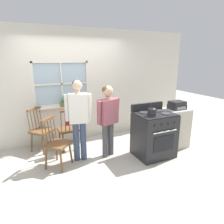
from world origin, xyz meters
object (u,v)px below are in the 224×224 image
at_px(stereo, 177,105).
at_px(kettle, 152,111).
at_px(chair_by_window, 68,130).
at_px(potted_plant, 63,103).
at_px(side_counter, 174,128).
at_px(handbag, 70,118).
at_px(person_teen_center, 108,114).
at_px(stove, 154,134).
at_px(chair_near_wall, 41,131).
at_px(person_elderly_left, 79,114).
at_px(chair_center_cluster, 57,144).

bearing_deg(stereo, kettle, -161.53).
bearing_deg(chair_by_window, potted_plant, -94.26).
relative_size(chair_by_window, side_counter, 1.06).
bearing_deg(handbag, kettle, -35.27).
relative_size(person_teen_center, stereo, 4.38).
height_order(person_teen_center, side_counter, person_teen_center).
bearing_deg(handbag, side_counter, -15.96).
bearing_deg(stove, person_teen_center, 156.23).
distance_m(chair_near_wall, handbag, 0.78).
distance_m(chair_near_wall, person_teen_center, 1.58).
xyz_separation_m(chair_by_window, person_elderly_left, (0.09, -0.62, 0.51)).
bearing_deg(chair_near_wall, kettle, -77.26).
height_order(chair_near_wall, person_elderly_left, person_elderly_left).
distance_m(handbag, stereo, 2.36).
bearing_deg(stove, kettle, -142.85).
relative_size(potted_plant, handbag, 0.93).
height_order(potted_plant, handbag, potted_plant).
xyz_separation_m(chair_near_wall, potted_plant, (0.57, 0.25, 0.53)).
relative_size(chair_by_window, chair_center_cluster, 1.00).
bearing_deg(chair_by_window, handbag, 90.00).
height_order(side_counter, stereo, stereo).
bearing_deg(stereo, chair_near_wall, 158.94).
bearing_deg(chair_center_cluster, side_counter, -51.47).
bearing_deg(chair_near_wall, person_teen_center, -76.83).
relative_size(kettle, handbag, 0.80).
bearing_deg(side_counter, stereo, -90.00).
relative_size(chair_near_wall, side_counter, 1.06).
relative_size(stove, handbag, 3.53).
distance_m(chair_by_window, person_elderly_left, 0.81).
relative_size(person_elderly_left, stereo, 4.76).
height_order(chair_by_window, stereo, stereo).
distance_m(person_elderly_left, kettle, 1.42).
bearing_deg(kettle, stove, 37.15).
relative_size(kettle, stereo, 0.73).
bearing_deg(stereo, stove, -166.93).
bearing_deg(handbag, person_elderly_left, -78.46).
height_order(chair_near_wall, kettle, kettle).
height_order(chair_center_cluster, person_teen_center, person_teen_center).
xyz_separation_m(handbag, stereo, (2.26, -0.67, 0.20)).
bearing_deg(stereo, person_elderly_left, 172.54).
xyz_separation_m(chair_near_wall, stove, (2.11, -1.26, 0.02)).
xyz_separation_m(kettle, handbag, (-1.37, 0.97, -0.24)).
bearing_deg(kettle, side_counter, 19.66).
distance_m(chair_by_window, side_counter, 2.43).
distance_m(person_teen_center, side_counter, 1.67).
xyz_separation_m(chair_by_window, kettle, (1.38, -1.20, 0.57)).
distance_m(stove, side_counter, 0.74).
height_order(chair_near_wall, side_counter, chair_near_wall).
bearing_deg(side_counter, chair_center_cluster, 175.54).
xyz_separation_m(stove, handbag, (-1.54, 0.83, 0.31)).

